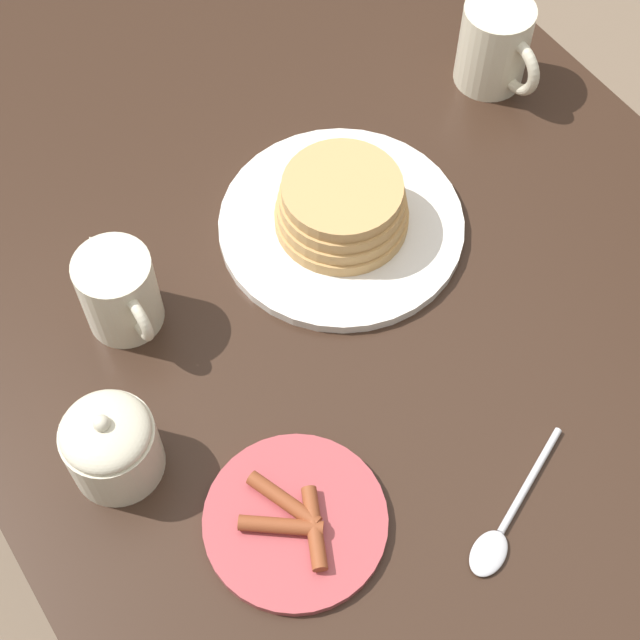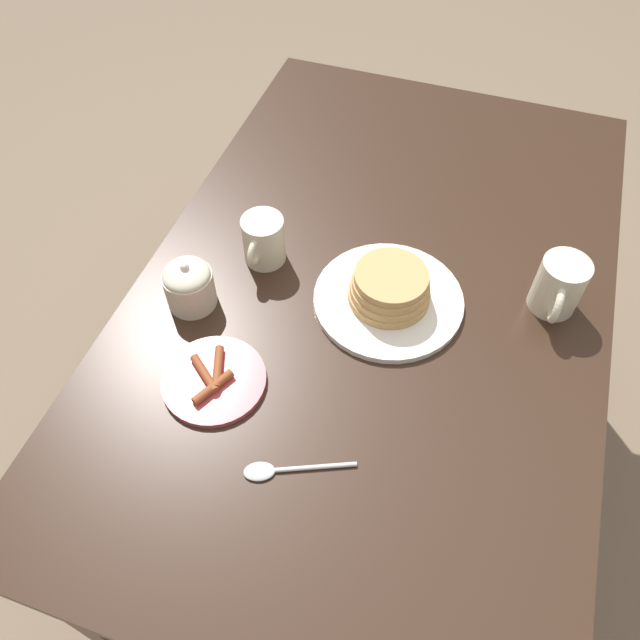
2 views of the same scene
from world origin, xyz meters
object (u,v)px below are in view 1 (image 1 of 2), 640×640
coffee_mug (496,45)px  side_plate_bacon (295,521)px  pancake_plate (342,213)px  sugar_bowl (111,444)px  creamer_pitcher (120,292)px  spoon (503,528)px

coffee_mug → side_plate_bacon: bearing=-56.1°
pancake_plate → coffee_mug: size_ratio=2.25×
side_plate_bacon → sugar_bowl: 0.18m
pancake_plate → side_plate_bacon: 0.33m
coffee_mug → creamer_pitcher: 0.51m
coffee_mug → spoon: (0.44, -0.34, -0.05)m
pancake_plate → sugar_bowl: 0.34m
coffee_mug → spoon: bearing=-37.7°
pancake_plate → side_plate_bacon: pancake_plate is taller
pancake_plate → spoon: size_ratio=1.65×
sugar_bowl → creamer_pitcher: bearing=149.0°
creamer_pitcher → spoon: (0.38, 0.17, -0.05)m
pancake_plate → spoon: pancake_plate is taller
creamer_pitcher → sugar_bowl: bearing=-31.0°
spoon → creamer_pitcher: bearing=-155.6°
spoon → coffee_mug: bearing=142.3°
creamer_pitcher → spoon: 0.42m
side_plate_bacon → spoon: side_plate_bacon is taller
sugar_bowl → spoon: sugar_bowl is taller
spoon → sugar_bowl: bearing=-134.1°
pancake_plate → spoon: (0.35, -0.07, -0.02)m
sugar_bowl → pancake_plate: bearing=108.5°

